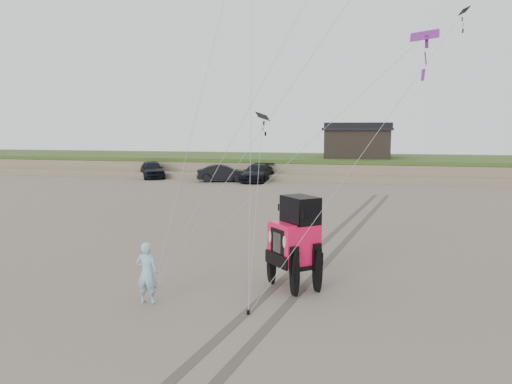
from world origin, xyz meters
The scene contains 11 objects.
ground centered at (0.00, 0.00, 0.00)m, with size 160.00×160.00×0.00m, color #6B6054.
dune_ridge centered at (0.00, 37.50, 0.82)m, with size 160.00×14.25×1.73m.
cabin centered at (2.00, 37.00, 3.24)m, with size 6.40×5.40×3.35m.
truck_a centered at (-16.20, 30.22, 0.79)m, with size 1.87×4.65×1.58m, color black.
truck_b centered at (-8.98, 28.78, 0.73)m, with size 1.54×4.43×1.46m, color black.
truck_c centered at (-6.15, 29.45, 0.74)m, with size 2.08×5.11×1.48m, color black.
jeep centered at (1.28, 1.85, 1.06)m, with size 2.45×5.69×2.12m, color #FF124C, non-canonical shape.
man centered at (-2.27, -0.27, 0.82)m, with size 0.60×0.39×1.64m, color #8BBCD7.
stake_main centered at (-2.63, 0.89, 0.06)m, with size 0.08×0.08×0.12m, color black.
stake_aux centered at (0.50, -0.47, 0.06)m, with size 0.08×0.08×0.12m, color black.
tire_tracks centered at (2.00, 8.00, 0.00)m, with size 5.22×29.74×0.01m.
Camera 1 is at (3.36, -11.92, 4.58)m, focal length 35.00 mm.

